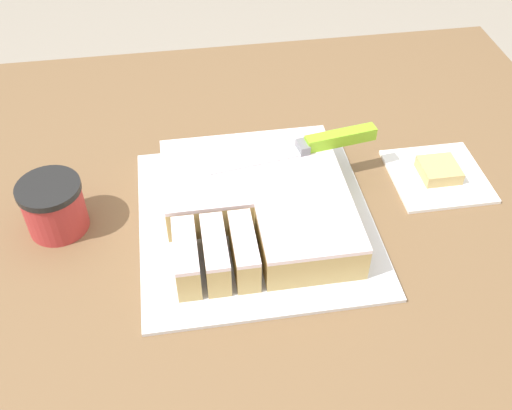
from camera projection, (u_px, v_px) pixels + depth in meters
name	position (u px, v px, depth m)	size (l,w,h in m)	color
countertop	(225.00, 366.00, 1.28)	(1.40, 1.10, 0.89)	brown
cake_board	(256.00, 220.00, 0.96)	(0.37, 0.38, 0.01)	silver
cake	(258.00, 203.00, 0.94)	(0.28, 0.29, 0.06)	tan
knife	(323.00, 142.00, 0.99)	(0.29, 0.07, 0.02)	silver
coffee_cup	(54.00, 206.00, 0.92)	(0.10, 0.10, 0.09)	#B23333
paper_napkin	(437.00, 176.00, 1.04)	(0.16, 0.16, 0.01)	white
brownie	(439.00, 170.00, 1.03)	(0.06, 0.06, 0.02)	tan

